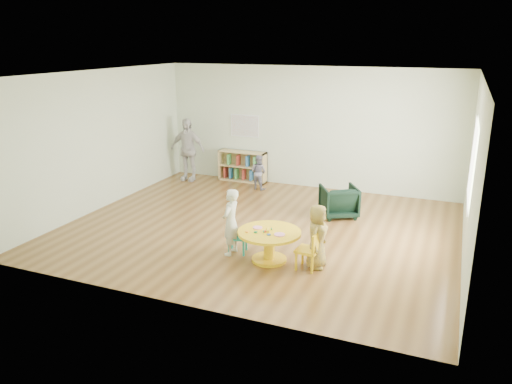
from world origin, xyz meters
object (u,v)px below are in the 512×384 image
Objects in this scene: child_right at (317,236)px; toddler at (258,172)px; adult_caretaker at (187,149)px; activity_table at (269,240)px; bookshelf at (242,166)px; child_left at (231,222)px; armchair at (339,201)px; kid_chair_right at (310,249)px; kid_chair_left at (235,235)px.

child_right is 1.24× the size of toddler.
toddler is 0.53× the size of adult_caretaker.
child_right is at bearing 4.99° from activity_table.
bookshelf is 4.43m from child_left.
bookshelf is 3.27m from armchair.
armchair is 2.74m from child_left.
kid_chair_right is at bearing 63.90° from armchair.
child_left reaches higher than activity_table.
bookshelf is at bearing 40.77° from kid_chair_right.
kid_chair_left is 0.47× the size of bookshelf.
kid_chair_left is at bearing -52.24° from adult_caretaker.
adult_caretaker is at bearing -160.77° from bookshelf.
child_left is (-1.36, 0.07, 0.23)m from kid_chair_right.
kid_chair_right is 0.22m from child_right.
toddler reaches higher than bookshelf.
bookshelf is at bearing 35.95° from child_right.
activity_table is 1.65× the size of kid_chair_right.
kid_chair_right is at bearing 148.98° from child_right.
bookshelf is 1.75× the size of armchair.
armchair is at bearing 155.35° from child_left.
armchair is at bearing 164.93° from toddler.
bookshelf reaches higher than activity_table.
toddler is (-1.64, 3.62, 0.06)m from activity_table.
bookshelf reaches higher than kid_chair_right.
armchair reaches higher than kid_chair_left.
child_right is at bearing 136.88° from toddler.
child_right is (0.22, -2.40, 0.19)m from armchair.
adult_caretaker reaches higher than armchair.
bookshelf is 1.42m from adult_caretaker.
kid_chair_right is 0.55× the size of child_left.
activity_table is 0.65× the size of adult_caretaker.
armchair is (1.16, 2.37, 0.01)m from kid_chair_left.
kid_chair_right is at bearing 135.29° from toddler.
armchair reaches higher than kid_chair_right.
activity_table is 4.72m from bookshelf.
adult_caretaker is at bearing 133.98° from activity_table.
kid_chair_right is 2.52m from armchair.
kid_chair_left is 1.32m from kid_chair_right.
child_left reaches higher than child_right.
adult_caretaker is at bearing -46.29° from armchair.
adult_caretaker is (-1.92, 0.07, 0.37)m from toddler.
bookshelf is at bearing -170.43° from kid_chair_left.
kid_chair_right is 0.74× the size of toddler.
activity_table is 0.77m from child_right.
adult_caretaker reaches higher than kid_chair_left.
activity_table is 2.52m from armchair.
kid_chair_right is 0.39× the size of adult_caretaker.
bookshelf is 1.19× the size of child_right.
armchair is at bearing 141.32° from kid_chair_left.
kid_chair_left is (-0.63, 0.09, -0.04)m from activity_table.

